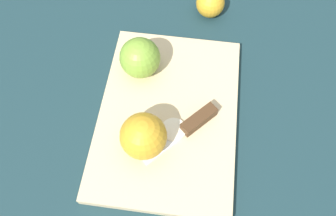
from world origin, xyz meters
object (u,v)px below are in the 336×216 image
knife (196,122)px  apple_whole (210,3)px  apple_half_left (140,58)px  apple_half_right (143,136)px

knife → apple_whole: 0.32m
apple_half_left → apple_whole: 0.25m
apple_half_right → apple_whole: bearing=19.3°
apple_half_left → apple_whole: size_ratio=1.05×
apple_half_left → knife: apple_half_left is taller
apple_half_left → apple_whole: (-0.20, 0.14, -0.03)m
apple_half_right → apple_half_left: bearing=45.8°
knife → apple_half_left: bearing=-88.4°
apple_half_right → knife: size_ratio=0.64×
apple_whole → apple_half_right: bearing=-16.5°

